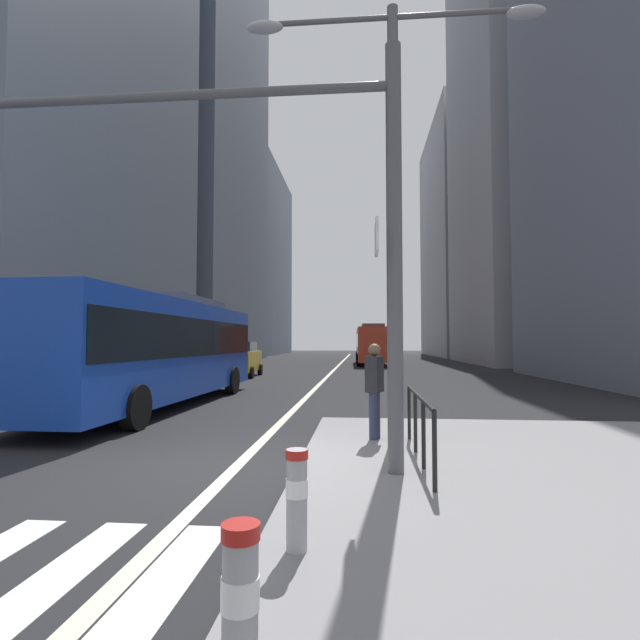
% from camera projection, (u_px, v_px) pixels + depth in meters
% --- Properties ---
extents(ground_plane, '(160.00, 160.00, 0.00)m').
position_uv_depth(ground_plane, '(328.00, 376.00, 27.32)').
color(ground_plane, black).
extents(lane_centre_line, '(0.20, 80.00, 0.01)m').
position_uv_depth(lane_centre_line, '(337.00, 367.00, 37.27)').
color(lane_centre_line, beige).
rests_on(lane_centre_line, ground).
extents(office_tower_left_mid, '(12.77, 21.53, 44.91)m').
position_uv_depth(office_tower_left_mid, '(186.00, 142.00, 49.23)').
color(office_tower_left_mid, slate).
rests_on(office_tower_left_mid, ground).
extents(office_tower_left_far, '(10.60, 23.86, 28.64)m').
position_uv_depth(office_tower_left_far, '(247.00, 263.00, 75.10)').
color(office_tower_left_far, slate).
rests_on(office_tower_left_far, ground).
extents(office_tower_right_mid, '(10.99, 18.02, 44.56)m').
position_uv_depth(office_tower_right_mid, '(525.00, 121.00, 44.11)').
color(office_tower_right_mid, '#9E9EA3').
rests_on(office_tower_right_mid, ground).
extents(office_tower_right_far, '(10.85, 23.80, 31.91)m').
position_uv_depth(office_tower_right_far, '(470.00, 241.00, 66.65)').
color(office_tower_right_far, '#9E9EA3').
rests_on(office_tower_right_far, ground).
extents(city_bus_blue_oncoming, '(2.84, 11.56, 3.40)m').
position_uv_depth(city_bus_blue_oncoming, '(159.00, 345.00, 14.34)').
color(city_bus_blue_oncoming, '#14389E').
rests_on(city_bus_blue_oncoming, ground).
extents(city_bus_red_receding, '(2.88, 10.64, 3.40)m').
position_uv_depth(city_bus_red_receding, '(372.00, 343.00, 41.12)').
color(city_bus_red_receding, red).
rests_on(city_bus_red_receding, ground).
extents(car_oncoming_mid, '(2.19, 4.18, 1.94)m').
position_uv_depth(car_oncoming_mid, '(240.00, 359.00, 26.74)').
color(car_oncoming_mid, gold).
rests_on(car_oncoming_mid, ground).
extents(car_receding_near, '(2.11, 4.52, 1.94)m').
position_uv_depth(car_receding_near, '(365.00, 350.00, 56.80)').
color(car_receding_near, '#B2A899').
rests_on(car_receding_near, ground).
extents(traffic_signal_gantry, '(7.05, 0.65, 6.00)m').
position_uv_depth(traffic_signal_gantry, '(226.00, 187.00, 6.89)').
color(traffic_signal_gantry, '#515156').
rests_on(traffic_signal_gantry, median_island).
extents(street_lamp_post, '(5.50, 0.32, 8.00)m').
position_uv_depth(street_lamp_post, '(393.00, 159.00, 8.75)').
color(street_lamp_post, '#56565B').
rests_on(street_lamp_post, median_island).
extents(bollard_front, '(0.20, 0.20, 0.88)m').
position_uv_depth(bollard_front, '(240.00, 605.00, 2.35)').
color(bollard_front, '#99999E').
rests_on(bollard_front, median_island).
extents(bollard_left, '(0.20, 0.20, 0.86)m').
position_uv_depth(bollard_left, '(297.00, 494.00, 4.10)').
color(bollard_left, '#99999E').
rests_on(bollard_left, median_island).
extents(pedestrian_railing, '(0.06, 3.17, 0.98)m').
position_uv_depth(pedestrian_railing, '(419.00, 414.00, 7.27)').
color(pedestrian_railing, black).
rests_on(pedestrian_railing, median_island).
extents(pedestrian_waiting, '(0.36, 0.44, 1.75)m').
position_uv_depth(pedestrian_waiting, '(375.00, 385.00, 8.85)').
color(pedestrian_waiting, '#2D334C').
rests_on(pedestrian_waiting, median_island).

